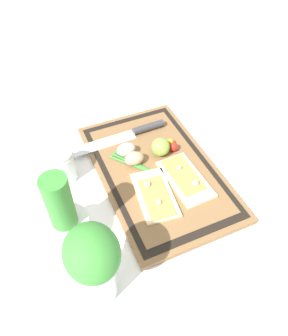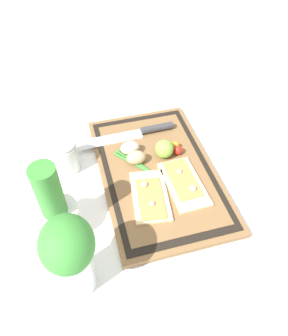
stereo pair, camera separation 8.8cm
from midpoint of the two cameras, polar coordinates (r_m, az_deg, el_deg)
The scene contains 14 objects.
ground_plane at distance 0.92m, azimuth -0.53°, elevation -0.89°, with size 6.00×6.00×0.00m, color white.
cutting_board at distance 0.91m, azimuth -0.53°, elevation -0.53°, with size 0.51×0.31×0.02m.
pizza_slice_near at distance 0.88m, azimuth 4.32°, elevation -1.92°, with size 0.18×0.10×0.02m.
pizza_slice_far at distance 0.84m, azimuth -1.11°, elevation -4.92°, with size 0.18×0.11×0.02m.
knife at distance 1.00m, azimuth -4.67°, elevation 5.95°, with size 0.05×0.32×0.02m.
egg_brown at distance 0.91m, azimuth -4.49°, elevation 1.51°, with size 0.04×0.05×0.04m, color tan.
egg_pink at distance 0.93m, azimuth -5.84°, elevation 3.06°, with size 0.04×0.05×0.04m, color beige.
lime at distance 0.93m, azimuth 0.17°, elevation 3.55°, with size 0.05×0.05×0.05m, color #7FB742.
cherry_tomato_red at distance 0.95m, azimuth 2.51°, elevation 3.54°, with size 0.03×0.03×0.03m, color red.
cherry_tomato_yellow at distance 0.96m, azimuth 1.91°, elevation 4.33°, with size 0.02×0.02×0.02m, color gold.
scallion_bunch at distance 0.88m, azimuth -0.58°, elevation -1.28°, with size 0.26×0.19×0.01m.
herb_pot at distance 0.76m, azimuth -16.85°, elevation -9.07°, with size 0.10×0.10×0.22m.
sauce_jar at distance 0.92m, azimuth -16.81°, elevation 0.05°, with size 0.07×0.07×0.09m.
herb_glass at distance 0.64m, azimuth -12.80°, elevation -16.01°, with size 0.12×0.10×0.21m.
Camera 1 is at (-0.55, 0.28, 0.69)m, focal length 35.00 mm.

